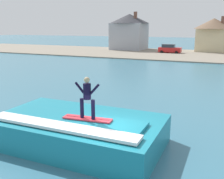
{
  "coord_description": "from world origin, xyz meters",
  "views": [
    {
      "loc": [
        4.03,
        -8.78,
        5.2
      ],
      "look_at": [
        -1.81,
        4.54,
        1.71
      ],
      "focal_mm": 41.96,
      "sensor_mm": 36.0,
      "label": 1
    }
  ],
  "objects": [
    {
      "name": "shoreline_bank",
      "position": [
        0.0,
        42.2,
        0.09
      ],
      "size": [
        120.0,
        21.26,
        0.18
      ],
      "color": "gray",
      "rests_on": "ground_plane"
    },
    {
      "name": "house_small_cottage",
      "position": [
        1.0,
        50.49,
        3.97
      ],
      "size": [
        8.04,
        8.04,
        7.29
      ],
      "color": "beige",
      "rests_on": "ground_plane"
    },
    {
      "name": "ground_plane",
      "position": [
        0.0,
        0.0,
        0.0
      ],
      "size": [
        260.0,
        260.0,
        0.0
      ],
      "primitive_type": "plane",
      "color": "#376C82"
    },
    {
      "name": "house_with_chimney",
      "position": [
        -16.86,
        48.63,
        4.41
      ],
      "size": [
        8.93,
        8.93,
        8.43
      ],
      "color": "#9EA3AD",
      "rests_on": "ground_plane"
    },
    {
      "name": "wave_crest",
      "position": [
        -1.81,
        0.68,
        0.66
      ],
      "size": [
        7.47,
        4.28,
        1.41
      ],
      "color": "teal",
      "rests_on": "ground_plane"
    },
    {
      "name": "car_near_shore",
      "position": [
        -6.55,
        43.88,
        0.95
      ],
      "size": [
        4.42,
        2.05,
        1.86
      ],
      "color": "red",
      "rests_on": "ground_plane"
    },
    {
      "name": "surfboard",
      "position": [
        -1.1,
        0.35,
        1.44
      ],
      "size": [
        2.15,
        0.68,
        0.06
      ],
      "color": "#D8333F",
      "rests_on": "wave_crest"
    },
    {
      "name": "surfer",
      "position": [
        -1.06,
        0.3,
        2.45
      ],
      "size": [
        1.14,
        0.32,
        1.76
      ],
      "color": "black",
      "rests_on": "surfboard"
    }
  ]
}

